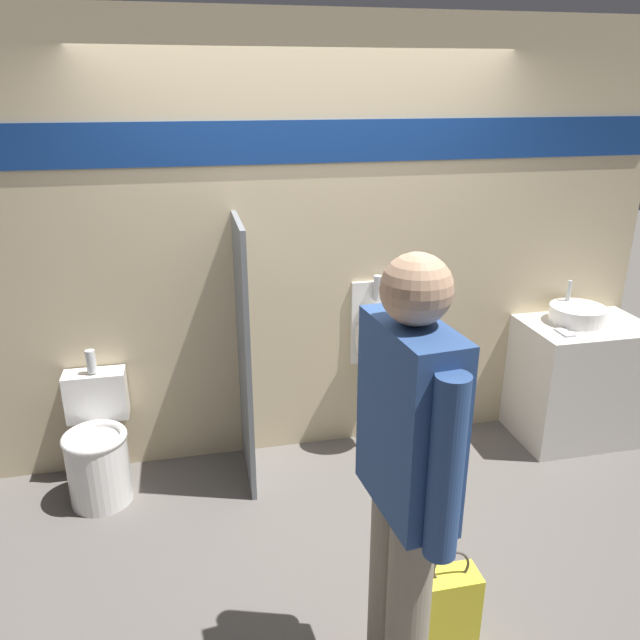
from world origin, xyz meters
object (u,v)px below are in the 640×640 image
(cell_phone, at_px, (565,332))
(person_in_vest, at_px, (406,475))
(toilet, at_px, (98,449))
(urinal_near_counter, at_px, (380,339))
(sink_basin, at_px, (577,314))
(shopping_bag, at_px, (447,612))

(cell_phone, relative_size, person_in_vest, 0.08)
(toilet, bearing_deg, urinal_near_counter, 5.18)
(cell_phone, xyz_separation_m, person_in_vest, (-1.60, -1.48, 0.17))
(sink_basin, xyz_separation_m, person_in_vest, (-1.79, -1.65, 0.12))
(toilet, relative_size, shopping_bag, 1.62)
(sink_basin, bearing_deg, person_in_vest, -137.41)
(person_in_vest, xyz_separation_m, shopping_bag, (0.26, 0.10, -0.79))
(cell_phone, distance_m, toilet, 2.95)
(urinal_near_counter, distance_m, toilet, 1.83)
(urinal_near_counter, xyz_separation_m, toilet, (-1.76, -0.16, -0.48))
(person_in_vest, bearing_deg, shopping_bag, -75.24)
(cell_phone, xyz_separation_m, urinal_near_counter, (-1.14, 0.26, -0.05))
(shopping_bag, bearing_deg, urinal_near_counter, 83.12)
(person_in_vest, distance_m, shopping_bag, 0.84)
(cell_phone, height_order, person_in_vest, person_in_vest)
(sink_basin, distance_m, person_in_vest, 2.43)
(toilet, bearing_deg, person_in_vest, -50.41)
(sink_basin, height_order, urinal_near_counter, urinal_near_counter)
(sink_basin, height_order, toilet, sink_basin)
(urinal_near_counter, relative_size, shopping_bag, 2.22)
(urinal_near_counter, height_order, toilet, urinal_near_counter)
(toilet, distance_m, person_in_vest, 2.16)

